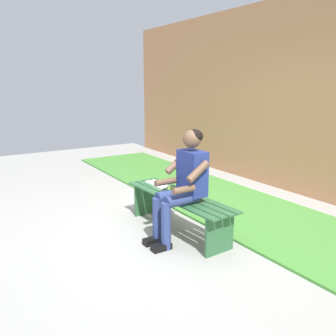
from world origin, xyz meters
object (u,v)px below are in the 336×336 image
object	(u,v)px
bench_near	(179,204)
apple	(170,189)
book_open	(158,185)
person_seated	(183,181)

from	to	relation	value
bench_near	apple	distance (m)	0.22
book_open	bench_near	bearing A→B (deg)	177.36
apple	bench_near	bearing A→B (deg)	-172.98
bench_near	apple	size ratio (longest dim) A/B	23.26
person_seated	apple	bearing A→B (deg)	-11.78
person_seated	apple	world-z (taller)	person_seated
person_seated	book_open	world-z (taller)	person_seated
bench_near	book_open	bearing A→B (deg)	-0.01
bench_near	person_seated	bearing A→B (deg)	156.50
person_seated	apple	size ratio (longest dim) A/B	17.42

